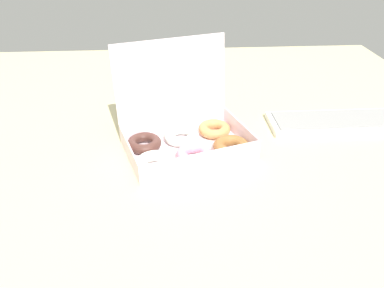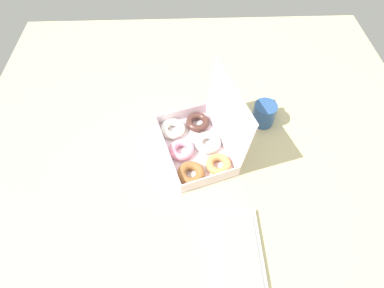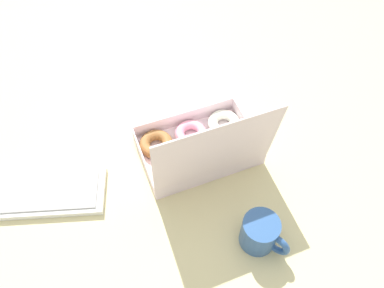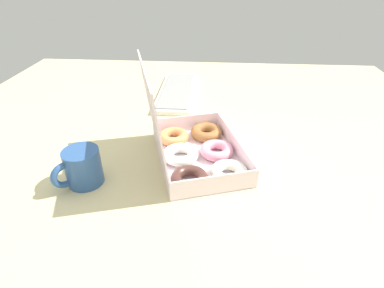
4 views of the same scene
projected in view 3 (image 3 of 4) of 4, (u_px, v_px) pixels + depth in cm
name	position (u px, v px, depth cm)	size (l,w,h in cm)	color
ground_plane	(191.00, 160.00, 107.85)	(180.00, 180.00, 2.00)	beige
donut_box	(199.00, 147.00, 104.96)	(37.99, 32.88, 27.25)	white
keyboard	(26.00, 194.00, 99.07)	(41.36, 13.96, 2.20)	white
coffee_mug	(261.00, 233.00, 88.70)	(11.06, 10.42, 9.34)	#2F5794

